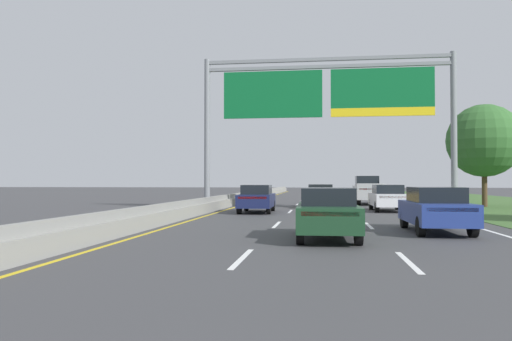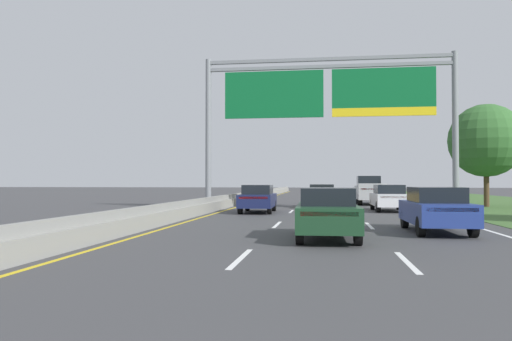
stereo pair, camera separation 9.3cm
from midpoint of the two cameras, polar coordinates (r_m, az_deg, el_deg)
The scene contains 11 objects.
ground_plane at distance 35.81m, azimuth 7.48°, elevation -4.09°, with size 220.00×220.00×0.00m, color #3D3D3F.
lane_striping at distance 35.35m, azimuth 7.48°, elevation -4.12°, with size 11.96×106.00×0.01m.
median_barrier_concrete at distance 36.40m, azimuth -2.99°, elevation -3.49°, with size 0.60×110.00×0.85m.
overhead_sign_gantry at distance 30.40m, azimuth 8.01°, elevation 8.01°, with size 15.06×0.42×9.38m.
pickup_truck_silver at distance 39.38m, azimuth 12.64°, elevation -2.25°, with size 2.01×5.40×2.20m.
car_navy_left_lane_sedan at distance 28.32m, azimuth 0.00°, elevation -3.19°, with size 1.90×4.43×1.57m.
car_gold_centre_lane_sedan at distance 33.92m, azimuth 7.34°, elevation -2.86°, with size 1.82×4.40×1.57m.
car_darkgreen_centre_lane_sedan at distance 15.48m, azimuth 8.04°, elevation -4.77°, with size 1.90×4.43×1.57m.
car_blue_right_lane_sedan at distance 18.38m, azimuth 19.76°, elevation -4.16°, with size 1.86×4.42×1.57m.
car_white_right_lane_sedan at distance 30.62m, azimuth 14.78°, elevation -3.00°, with size 1.87×4.42×1.57m.
roadside_tree_mid at distance 38.07m, azimuth 24.65°, elevation 3.13°, with size 5.07×5.07×7.15m.
Camera 1 is at (-0.05, -0.77, 1.77)m, focal length 34.84 mm.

